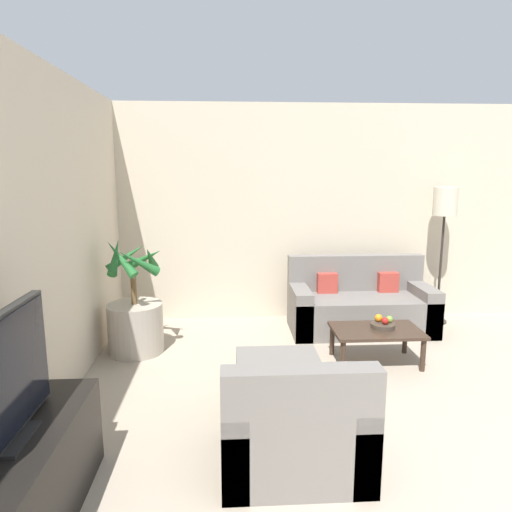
# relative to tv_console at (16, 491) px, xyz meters

# --- Properties ---
(wall_back) EXTENTS (8.24, 0.06, 2.70)m
(wall_back) POSITION_rel_tv_console_xyz_m (3.05, 3.61, 1.07)
(wall_back) COLOR beige
(wall_back) RESTS_ON ground_plane
(wall_left) EXTENTS (0.06, 7.33, 2.70)m
(wall_left) POSITION_rel_tv_console_xyz_m (-0.30, 0.71, 1.07)
(wall_left) COLOR beige
(wall_left) RESTS_ON ground_plane
(tv_console) EXTENTS (0.48, 1.38, 0.56)m
(tv_console) POSITION_rel_tv_console_xyz_m (0.00, 0.00, 0.00)
(tv_console) COLOR black
(tv_console) RESTS_ON ground_plane
(television) EXTENTS (0.18, 0.90, 0.66)m
(television) POSITION_rel_tv_console_xyz_m (0.00, 0.00, 0.61)
(television) COLOR black
(television) RESTS_ON tv_console
(potted_palm) EXTENTS (0.64, 0.65, 1.22)m
(potted_palm) POSITION_rel_tv_console_xyz_m (0.11, 2.50, 0.08)
(potted_palm) COLOR #ADA393
(potted_palm) RESTS_ON ground_plane
(sofa_loveseat) EXTENTS (1.67, 0.76, 0.87)m
(sofa_loveseat) POSITION_rel_tv_console_xyz_m (2.65, 3.03, 0.01)
(sofa_loveseat) COLOR slate
(sofa_loveseat) RESTS_ON ground_plane
(floor_lamp) EXTENTS (0.28, 0.28, 1.69)m
(floor_lamp) POSITION_rel_tv_console_xyz_m (3.71, 3.25, 1.14)
(floor_lamp) COLOR #2D2823
(floor_lamp) RESTS_ON ground_plane
(coffee_table) EXTENTS (0.86, 0.54, 0.35)m
(coffee_table) POSITION_rel_tv_console_xyz_m (2.54, 2.08, 0.02)
(coffee_table) COLOR #38281E
(coffee_table) RESTS_ON ground_plane
(fruit_bowl) EXTENTS (0.24, 0.24, 0.05)m
(fruit_bowl) POSITION_rel_tv_console_xyz_m (2.61, 2.11, 0.09)
(fruit_bowl) COLOR #42382D
(fruit_bowl) RESTS_ON coffee_table
(apple_red) EXTENTS (0.07, 0.07, 0.07)m
(apple_red) POSITION_rel_tv_console_xyz_m (2.62, 2.09, 0.15)
(apple_red) COLOR red
(apple_red) RESTS_ON fruit_bowl
(apple_green) EXTENTS (0.07, 0.07, 0.07)m
(apple_green) POSITION_rel_tv_console_xyz_m (2.68, 2.13, 0.15)
(apple_green) COLOR olive
(apple_green) RESTS_ON fruit_bowl
(orange_fruit) EXTENTS (0.08, 0.08, 0.08)m
(orange_fruit) POSITION_rel_tv_console_xyz_m (2.59, 2.17, 0.15)
(orange_fruit) COLOR orange
(orange_fruit) RESTS_ON fruit_bowl
(armchair) EXTENTS (0.92, 0.77, 0.80)m
(armchair) POSITION_rel_tv_console_xyz_m (1.49, 0.51, -0.01)
(armchair) COLOR slate
(armchair) RESTS_ON ground_plane
(ottoman) EXTENTS (0.67, 0.53, 0.41)m
(ottoman) POSITION_rel_tv_console_xyz_m (1.48, 1.29, -0.08)
(ottoman) COLOR slate
(ottoman) RESTS_ON ground_plane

